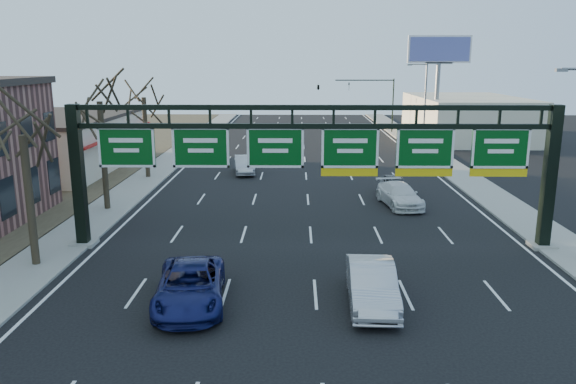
{
  "coord_description": "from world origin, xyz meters",
  "views": [
    {
      "loc": [
        -0.78,
        -19.28,
        9.24
      ],
      "look_at": [
        -1.18,
        6.52,
        3.2
      ],
      "focal_mm": 35.0,
      "sensor_mm": 36.0,
      "label": 1
    }
  ],
  "objects_px": {
    "car_silver_sedan": "(372,284)",
    "sign_gantry": "(316,157)",
    "car_white_wagon": "(399,195)",
    "car_blue_suv": "(190,286)"
  },
  "relations": [
    {
      "from": "car_silver_sedan",
      "to": "sign_gantry",
      "type": "bearing_deg",
      "value": 107.8
    },
    {
      "from": "sign_gantry",
      "to": "car_white_wagon",
      "type": "xyz_separation_m",
      "value": [
        5.77,
        8.33,
        -3.9
      ]
    },
    {
      "from": "car_blue_suv",
      "to": "car_white_wagon",
      "type": "height_order",
      "value": "car_blue_suv"
    },
    {
      "from": "sign_gantry",
      "to": "car_white_wagon",
      "type": "relative_size",
      "value": 4.89
    },
    {
      "from": "car_silver_sedan",
      "to": "car_white_wagon",
      "type": "height_order",
      "value": "car_silver_sedan"
    },
    {
      "from": "car_white_wagon",
      "to": "car_silver_sedan",
      "type": "bearing_deg",
      "value": -113.13
    },
    {
      "from": "sign_gantry",
      "to": "car_blue_suv",
      "type": "bearing_deg",
      "value": -125.45
    },
    {
      "from": "sign_gantry",
      "to": "car_white_wagon",
      "type": "height_order",
      "value": "sign_gantry"
    },
    {
      "from": "car_silver_sedan",
      "to": "car_white_wagon",
      "type": "xyz_separation_m",
      "value": [
        3.79,
        15.31,
        -0.1
      ]
    },
    {
      "from": "sign_gantry",
      "to": "car_silver_sedan",
      "type": "relative_size",
      "value": 4.89
    }
  ]
}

